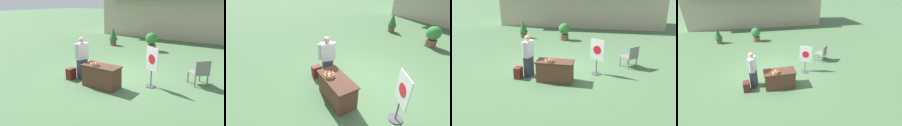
{
  "view_description": "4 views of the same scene",
  "coord_description": "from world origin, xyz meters",
  "views": [
    {
      "loc": [
        4.45,
        -7.0,
        2.87
      ],
      "look_at": [
        0.19,
        -0.62,
        0.67
      ],
      "focal_mm": 35.0,
      "sensor_mm": 36.0,
      "label": 1
    },
    {
      "loc": [
        3.18,
        -3.01,
        3.23
      ],
      "look_at": [
        -0.34,
        -0.95,
        0.86
      ],
      "focal_mm": 24.0,
      "sensor_mm": 36.0,
      "label": 2
    },
    {
      "loc": [
        2.0,
        -8.42,
        3.3
      ],
      "look_at": [
        0.54,
        -1.27,
        0.69
      ],
      "focal_mm": 35.0,
      "sensor_mm": 36.0,
      "label": 3
    },
    {
      "loc": [
        -0.47,
        -6.69,
        3.97
      ],
      "look_at": [
        0.69,
        -1.24,
        1.05
      ],
      "focal_mm": 24.0,
      "sensor_mm": 36.0,
      "label": 4
    }
  ],
  "objects": [
    {
      "name": "apple_basket",
      "position": [
        0.04,
        -1.46,
        0.82
      ],
      "size": [
        0.28,
        0.28,
        0.13
      ],
      "color": "tan",
      "rests_on": "display_table"
    },
    {
      "name": "person_visitor",
      "position": [
        -0.87,
        -1.05,
        0.8
      ],
      "size": [
        0.35,
        0.59,
        1.58
      ],
      "rotation": [
        0.0,
        0.0,
        -0.24
      ],
      "color": "#33384C",
      "rests_on": "ground_plane"
    },
    {
      "name": "potted_plant_far_left",
      "position": [
        -0.7,
        4.92,
        0.59
      ],
      "size": [
        0.7,
        0.7,
        1.06
      ],
      "color": "brown",
      "rests_on": "ground_plane"
    },
    {
      "name": "patio_chair",
      "position": [
        3.0,
        0.67,
        0.51
      ],
      "size": [
        0.78,
        0.78,
        0.92
      ],
      "rotation": [
        0.0,
        0.0,
        2.34
      ],
      "color": "gray",
      "rests_on": "ground_plane"
    },
    {
      "name": "potted_plant_near_left",
      "position": [
        -3.46,
        5.0,
        0.66
      ],
      "size": [
        0.57,
        0.57,
        1.17
      ],
      "color": "brown",
      "rests_on": "ground_plane"
    },
    {
      "name": "backpack",
      "position": [
        -1.18,
        -1.35,
        0.21
      ],
      "size": [
        0.24,
        0.34,
        0.42
      ],
      "color": "maroon",
      "rests_on": "ground_plane"
    },
    {
      "name": "ground_plane",
      "position": [
        0.0,
        0.0,
        0.0
      ],
      "size": [
        120.0,
        120.0,
        0.0
      ],
      "primitive_type": "plane",
      "color": "#4C7047"
    },
    {
      "name": "poster_board",
      "position": [
        1.65,
        -0.39,
        0.76
      ],
      "size": [
        0.54,
        0.36,
        1.39
      ],
      "rotation": [
        0.0,
        0.0,
        -2.05
      ],
      "color": "#4C4C51",
      "rests_on": "ground_plane"
    },
    {
      "name": "display_table",
      "position": [
        0.23,
        -1.33,
        0.38
      ],
      "size": [
        1.34,
        0.64,
        0.76
      ],
      "color": "brown",
      "rests_on": "ground_plane"
    }
  ]
}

